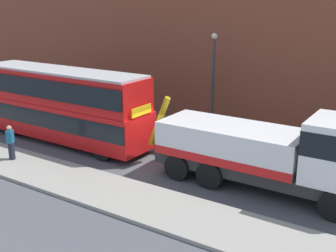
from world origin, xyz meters
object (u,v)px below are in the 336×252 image
recovery_tow_truck (272,151)px  double_decker_bus (61,102)px  pedestrian_onlooker (11,143)px  street_lamp (213,74)px

recovery_tow_truck → double_decker_bus: double_decker_bus is taller
double_decker_bus → pedestrian_onlooker: bearing=-84.8°
recovery_tow_truck → street_lamp: 8.78m
pedestrian_onlooker → street_lamp: (5.80, 9.97, 2.49)m
recovery_tow_truck → double_decker_bus: size_ratio=0.92×
pedestrian_onlooker → street_lamp: bearing=28.1°
recovery_tow_truck → street_lamp: (-5.86, 6.31, 1.71)m
recovery_tow_truck → pedestrian_onlooker: recovery_tow_truck is taller
recovery_tow_truck → pedestrian_onlooker: size_ratio=5.94×
recovery_tow_truck → pedestrian_onlooker: (-11.66, -3.66, -0.77)m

